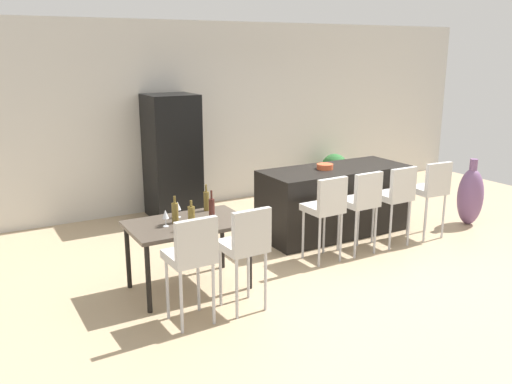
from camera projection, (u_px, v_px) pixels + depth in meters
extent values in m
plane|color=tan|center=(341.00, 256.00, 6.69)|extent=(10.00, 10.00, 0.00)
cube|color=beige|center=(227.00, 113.00, 8.90)|extent=(10.00, 0.12, 2.90)
cube|color=black|center=(334.00, 201.00, 7.43)|extent=(2.06, 0.82, 0.92)
cube|color=beige|center=(323.00, 208.00, 6.41)|extent=(0.41, 0.41, 0.08)
cube|color=beige|center=(332.00, 193.00, 6.22)|extent=(0.40, 0.07, 0.36)
cylinder|color=#B2B2B7|center=(303.00, 234.00, 6.55)|extent=(0.03, 0.03, 0.61)
cylinder|color=#B2B2B7|center=(324.00, 230.00, 6.71)|extent=(0.03, 0.03, 0.61)
cylinder|color=#B2B2B7|center=(319.00, 242.00, 6.29)|extent=(0.03, 0.03, 0.61)
cylinder|color=#B2B2B7|center=(341.00, 237.00, 6.45)|extent=(0.03, 0.03, 0.61)
cube|color=beige|center=(358.00, 202.00, 6.67)|extent=(0.41, 0.41, 0.08)
cube|color=beige|center=(369.00, 188.00, 6.47)|extent=(0.40, 0.07, 0.36)
cylinder|color=#B2B2B7|center=(339.00, 227.00, 6.81)|extent=(0.03, 0.03, 0.61)
cylinder|color=#B2B2B7|center=(358.00, 223.00, 6.97)|extent=(0.03, 0.03, 0.61)
cylinder|color=#B2B2B7|center=(356.00, 234.00, 6.55)|extent=(0.03, 0.03, 0.61)
cylinder|color=#B2B2B7|center=(375.00, 230.00, 6.71)|extent=(0.03, 0.03, 0.61)
cube|color=beige|center=(392.00, 196.00, 6.94)|extent=(0.41, 0.41, 0.08)
cube|color=beige|center=(403.00, 182.00, 6.74)|extent=(0.40, 0.07, 0.36)
cylinder|color=#B2B2B7|center=(373.00, 220.00, 7.08)|extent=(0.03, 0.03, 0.61)
cylinder|color=#B2B2B7|center=(391.00, 217.00, 7.24)|extent=(0.03, 0.03, 0.61)
cylinder|color=#B2B2B7|center=(390.00, 227.00, 6.82)|extent=(0.03, 0.03, 0.61)
cylinder|color=#B2B2B7|center=(409.00, 223.00, 6.98)|extent=(0.03, 0.03, 0.61)
cube|color=beige|center=(428.00, 190.00, 7.25)|extent=(0.42, 0.42, 0.08)
cube|color=beige|center=(439.00, 177.00, 7.04)|extent=(0.40, 0.09, 0.36)
cylinder|color=#B2B2B7|center=(409.00, 213.00, 7.40)|extent=(0.03, 0.03, 0.61)
cylinder|color=#B2B2B7|center=(426.00, 210.00, 7.54)|extent=(0.03, 0.03, 0.61)
cylinder|color=#B2B2B7|center=(425.00, 219.00, 7.13)|extent=(0.03, 0.03, 0.61)
cylinder|color=#B2B2B7|center=(443.00, 216.00, 7.26)|extent=(0.03, 0.03, 0.61)
cube|color=#4C4238|center=(188.00, 224.00, 5.62)|extent=(1.23, 0.77, 0.04)
cylinder|color=black|center=(128.00, 257.00, 5.72)|extent=(0.05, 0.05, 0.70)
cylinder|color=black|center=(222.00, 239.00, 6.25)|extent=(0.05, 0.05, 0.70)
cylinder|color=black|center=(148.00, 279.00, 5.17)|extent=(0.05, 0.05, 0.70)
cylinder|color=black|center=(250.00, 257.00, 5.70)|extent=(0.05, 0.05, 0.70)
cube|color=beige|center=(189.00, 256.00, 4.93)|extent=(0.41, 0.41, 0.08)
cube|color=beige|center=(196.00, 239.00, 4.73)|extent=(0.40, 0.07, 0.36)
cylinder|color=#B2B2B7|center=(167.00, 289.00, 5.07)|extent=(0.03, 0.03, 0.61)
cylinder|color=#B2B2B7|center=(198.00, 281.00, 5.23)|extent=(0.03, 0.03, 0.61)
cylinder|color=#B2B2B7|center=(181.00, 302.00, 4.80)|extent=(0.03, 0.03, 0.61)
cylinder|color=#B2B2B7|center=(214.00, 294.00, 4.96)|extent=(0.03, 0.03, 0.61)
cube|color=beige|center=(243.00, 246.00, 5.19)|extent=(0.42, 0.42, 0.08)
cube|color=beige|center=(252.00, 229.00, 5.00)|extent=(0.40, 0.08, 0.36)
cylinder|color=#B2B2B7|center=(221.00, 277.00, 5.33)|extent=(0.03, 0.03, 0.61)
cylinder|color=#B2B2B7|center=(248.00, 270.00, 5.49)|extent=(0.03, 0.03, 0.61)
cylinder|color=#B2B2B7|center=(237.00, 289.00, 5.07)|extent=(0.03, 0.03, 0.61)
cylinder|color=#B2B2B7|center=(265.00, 281.00, 5.23)|extent=(0.03, 0.03, 0.61)
cylinder|color=brown|center=(175.00, 213.00, 5.56)|extent=(0.07, 0.07, 0.21)
cylinder|color=brown|center=(175.00, 200.00, 5.52)|extent=(0.02, 0.02, 0.08)
cylinder|color=#471E19|center=(212.00, 211.00, 5.58)|extent=(0.06, 0.06, 0.25)
cylinder|color=#471E19|center=(211.00, 195.00, 5.53)|extent=(0.02, 0.02, 0.09)
cylinder|color=brown|center=(191.00, 218.00, 5.37)|extent=(0.07, 0.07, 0.23)
cylinder|color=brown|center=(191.00, 204.00, 5.33)|extent=(0.02, 0.02, 0.06)
cylinder|color=brown|center=(206.00, 201.00, 5.99)|extent=(0.06, 0.06, 0.21)
cylinder|color=brown|center=(206.00, 188.00, 5.95)|extent=(0.02, 0.02, 0.08)
cylinder|color=silver|center=(166.00, 226.00, 5.47)|extent=(0.06, 0.06, 0.00)
cylinder|color=silver|center=(166.00, 222.00, 5.46)|extent=(0.01, 0.01, 0.08)
cone|color=silver|center=(165.00, 214.00, 5.44)|extent=(0.07, 0.07, 0.09)
cylinder|color=silver|center=(178.00, 217.00, 5.77)|extent=(0.06, 0.06, 0.00)
cylinder|color=silver|center=(178.00, 213.00, 5.76)|extent=(0.01, 0.01, 0.08)
cone|color=silver|center=(178.00, 206.00, 5.74)|extent=(0.07, 0.07, 0.09)
cube|color=black|center=(172.00, 156.00, 8.11)|extent=(0.72, 0.68, 1.84)
cylinder|color=#C6512D|center=(325.00, 167.00, 7.24)|extent=(0.22, 0.22, 0.07)
ellipsoid|color=#704C75|center=(470.00, 197.00, 7.82)|extent=(0.36, 0.36, 0.82)
cylinder|color=#704C75|center=(474.00, 165.00, 7.70)|extent=(0.11, 0.11, 0.16)
cylinder|color=#38383D|center=(334.00, 184.00, 9.78)|extent=(0.24, 0.24, 0.22)
sphere|color=#2D6B33|center=(334.00, 167.00, 9.69)|extent=(0.47, 0.47, 0.47)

